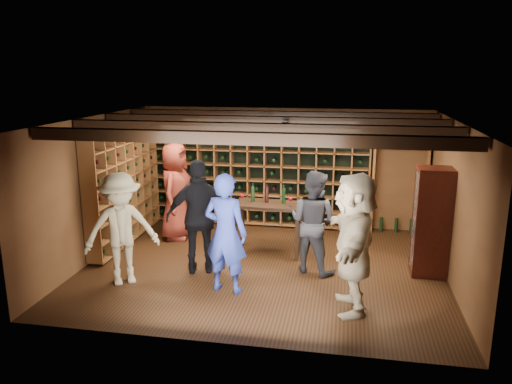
% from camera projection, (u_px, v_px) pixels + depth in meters
% --- Properties ---
extents(ground, '(6.00, 6.00, 0.00)m').
position_uv_depth(ground, '(263.00, 267.00, 8.52)').
color(ground, black).
rests_on(ground, ground).
extents(room_shell, '(6.00, 6.00, 6.00)m').
position_uv_depth(room_shell, '(264.00, 125.00, 7.99)').
color(room_shell, brown).
rests_on(room_shell, ground).
extents(wine_rack_back, '(4.65, 0.30, 2.20)m').
position_uv_depth(wine_rack_back, '(257.00, 173.00, 10.56)').
color(wine_rack_back, brown).
rests_on(wine_rack_back, ground).
extents(wine_rack_left, '(0.30, 2.65, 2.20)m').
position_uv_depth(wine_rack_left, '(124.00, 184.00, 9.52)').
color(wine_rack_left, brown).
rests_on(wine_rack_left, ground).
extents(crate_shelf, '(1.20, 0.32, 2.07)m').
position_uv_depth(crate_shelf, '(401.00, 158.00, 9.94)').
color(crate_shelf, brown).
rests_on(crate_shelf, ground).
extents(display_cabinet, '(0.55, 0.50, 1.75)m').
position_uv_depth(display_cabinet, '(431.00, 224.00, 8.03)').
color(display_cabinet, '#330F0A').
rests_on(display_cabinet, ground).
extents(man_blue_shirt, '(0.73, 0.55, 1.83)m').
position_uv_depth(man_blue_shirt, '(226.00, 233.00, 7.40)').
color(man_blue_shirt, navy).
rests_on(man_blue_shirt, ground).
extents(man_grey_suit, '(1.03, 0.94, 1.71)m').
position_uv_depth(man_grey_suit, '(313.00, 222.00, 8.15)').
color(man_grey_suit, black).
rests_on(man_grey_suit, ground).
extents(guest_red_floral, '(0.62, 0.94, 1.91)m').
position_uv_depth(guest_red_floral, '(175.00, 191.00, 9.76)').
color(guest_red_floral, maroon).
rests_on(guest_red_floral, ground).
extents(guest_woman_black, '(1.19, 0.73, 1.89)m').
position_uv_depth(guest_woman_black, '(200.00, 217.00, 8.10)').
color(guest_woman_black, black).
rests_on(guest_woman_black, ground).
extents(guest_khaki, '(1.32, 1.17, 1.77)m').
position_uv_depth(guest_khaki, '(121.00, 229.00, 7.69)').
color(guest_khaki, gray).
rests_on(guest_khaki, ground).
extents(guest_beige, '(0.72, 1.86, 1.96)m').
position_uv_depth(guest_beige, '(354.00, 243.00, 6.80)').
color(guest_beige, tan).
rests_on(guest_beige, ground).
extents(tasting_table, '(1.28, 0.70, 1.22)m').
position_uv_depth(tasting_table, '(268.00, 210.00, 8.99)').
color(tasting_table, black).
rests_on(tasting_table, ground).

